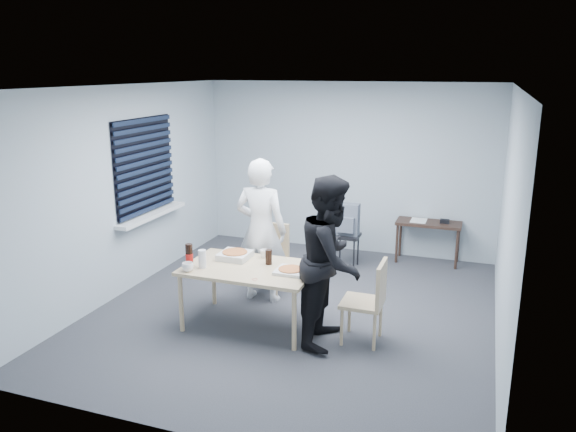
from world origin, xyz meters
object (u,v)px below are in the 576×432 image
at_px(person_white, 261,230).
at_px(mug_b, 264,254).
at_px(side_table, 429,227).
at_px(chair_far, 271,254).
at_px(chair_right, 371,296).
at_px(person_black, 331,261).
at_px(mug_a, 188,267).
at_px(dining_table, 250,272).
at_px(soda_bottle, 189,256).
at_px(backpack, 347,220).
at_px(stool, 347,242).

height_order(person_white, mug_b, person_white).
bearing_deg(side_table, chair_far, -134.10).
height_order(chair_right, side_table, chair_right).
height_order(person_white, person_black, same).
relative_size(person_black, mug_b, 17.70).
xyz_separation_m(person_white, side_table, (1.79, 2.08, -0.35)).
height_order(mug_a, mug_b, mug_a).
relative_size(chair_far, mug_b, 8.90).
xyz_separation_m(dining_table, chair_right, (1.33, 0.04, -0.12)).
bearing_deg(person_black, soda_bottle, 97.20).
distance_m(dining_table, side_table, 3.25).
bearing_deg(soda_bottle, chair_right, 8.21).
bearing_deg(person_white, backpack, -116.07).
xyz_separation_m(person_white, mug_a, (-0.40, -1.08, -0.15)).
xyz_separation_m(chair_far, stool, (0.69, 1.23, -0.14)).
bearing_deg(chair_right, stool, 109.69).
bearing_deg(mug_b, chair_right, -12.92).
distance_m(chair_far, chair_right, 1.75).
xyz_separation_m(mug_a, soda_bottle, (-0.04, 0.11, 0.08)).
bearing_deg(mug_a, soda_bottle, 109.56).
bearing_deg(dining_table, stool, 75.97).
xyz_separation_m(side_table, backpack, (-1.07, -0.61, 0.17)).
relative_size(chair_right, soda_bottle, 3.35).
bearing_deg(person_black, chair_far, 46.04).
distance_m(chair_right, mug_b, 1.35).
height_order(chair_right, person_black, person_black).
relative_size(backpack, mug_b, 4.53).
bearing_deg(backpack, soda_bottle, -137.86).
bearing_deg(person_white, soda_bottle, 65.46).
bearing_deg(mug_a, chair_right, 11.67).
height_order(person_white, backpack, person_white).
height_order(dining_table, person_white, person_white).
bearing_deg(mug_b, side_table, 57.11).
bearing_deg(chair_far, side_table, 45.90).
xyz_separation_m(dining_table, person_black, (0.93, -0.04, 0.26)).
distance_m(chair_far, soda_bottle, 1.35).
relative_size(chair_right, backpack, 1.96).
bearing_deg(dining_table, soda_bottle, -158.82).
bearing_deg(backpack, person_black, -102.97).
relative_size(stool, mug_a, 3.95).
bearing_deg(soda_bottle, side_table, 53.73).
xyz_separation_m(dining_table, mug_a, (-0.57, -0.35, 0.11)).
relative_size(person_white, stool, 3.65).
xyz_separation_m(dining_table, soda_bottle, (-0.61, -0.24, 0.19)).
xyz_separation_m(side_table, soda_bottle, (-2.24, -3.05, 0.28)).
bearing_deg(soda_bottle, dining_table, 21.18).
height_order(person_black, soda_bottle, person_black).
distance_m(mug_b, soda_bottle, 0.87).
bearing_deg(backpack, dining_table, -126.51).
bearing_deg(person_black, backpack, 9.43).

